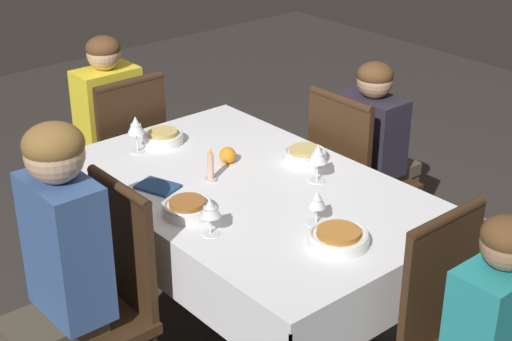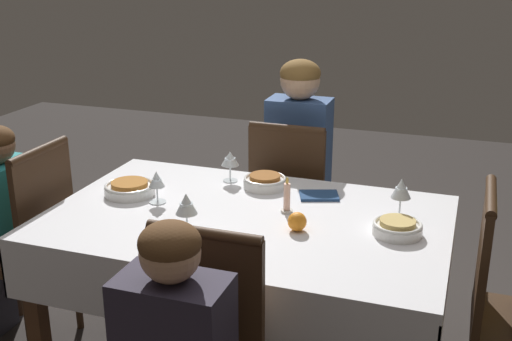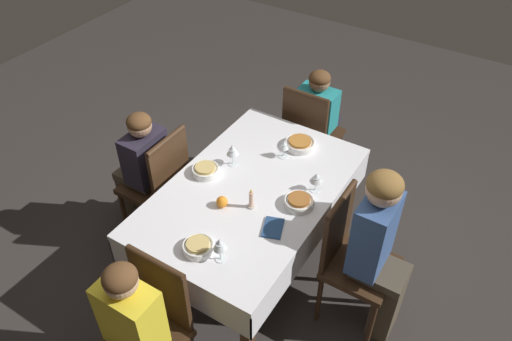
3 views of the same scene
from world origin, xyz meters
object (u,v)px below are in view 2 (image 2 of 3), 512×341
Objects in this scene: bowl_south at (221,246)px; napkin_red_folded at (319,196)px; wine_glass_west at (157,181)px; orange_fruit at (297,222)px; wine_glass_south at (186,205)px; wine_glass_east at (401,190)px; chair_east at (511,309)px; bowl_east at (397,227)px; bowl_north at (265,181)px; wine_glass_north at (230,160)px; bowl_west at (130,188)px; dining_table at (246,236)px; person_adult_denim at (301,162)px; chair_north at (292,202)px; candle_centerpiece at (287,199)px; chair_west at (27,239)px.

bowl_south is 0.97× the size of napkin_red_folded.
orange_fruit is at bearing -7.39° from wine_glass_west.
wine_glass_south is 0.97× the size of wine_glass_east.
chair_east reaches higher than wine_glass_south.
wine_glass_west is 0.72× the size of napkin_red_folded.
wine_glass_south reaches higher than bowl_east.
bowl_north is 1.35× the size of wine_glass_north.
bowl_west is 0.78m from napkin_red_folded.
dining_table is at bearing 89.65° from chair_east.
wine_glass_east reaches higher than wine_glass_north.
wine_glass_east is 0.89× the size of napkin_red_folded.
person_adult_denim reaches higher than bowl_south.
chair_north is 0.86m from bowl_west.
napkin_red_folded is at bearing 55.34° from wine_glass_south.
dining_table is at bearing 58.61° from wine_glass_south.
orange_fruit is 0.35m from napkin_red_folded.
person_adult_denim is 0.95m from bowl_west.
candle_centerpiece is at bearing 2.69° from bowl_west.
bowl_west is 1.10m from bowl_east.
bowl_east reaches higher than dining_table.
wine_glass_south is 0.49m from bowl_west.
person_adult_denim is 1.09m from wine_glass_south.
person_adult_denim is at bearing 92.23° from bowl_south.
wine_glass_south is at bearing 83.40° from person_adult_denim.
bowl_south is at bearing 108.77° from chair_east.
candle_centerpiece is (0.33, -0.26, -0.05)m from wine_glass_north.
bowl_north is 0.29m from candle_centerpiece.
bowl_south is at bearing -104.19° from candle_centerpiece.
bowl_north is (-1.00, 0.32, 0.24)m from chair_east.
wine_glass_north is (-1.17, 0.35, 0.31)m from chair_east.
bowl_south is at bearing -106.82° from napkin_red_folded.
chair_east is 6.95× the size of wine_glass_north.
bowl_south is 0.72m from wine_glass_east.
chair_west is at bearing -151.43° from wine_glass_north.
chair_west is 5.99× the size of wine_glass_south.
bowl_west is at bearing 164.16° from wine_glass_west.
wine_glass_north is at bearing 40.65° from bowl_west.
chair_east is 5.12× the size of napkin_red_folded.
bowl_west is 1.46× the size of candle_centerpiece.
chair_east reaches higher than bowl_east.
bowl_north reaches higher than dining_table.
wine_glass_east reaches higher than candle_centerpiece.
chair_west is 5.78× the size of wine_glass_east.
napkin_red_folded is (0.41, -0.06, -0.09)m from wine_glass_north.
person_adult_denim is at bearing -90.00° from chair_north.
orange_fruit is (0.08, -0.15, -0.02)m from candle_centerpiece.
bowl_west is 3.01× the size of orange_fruit.
wine_glass_south reaches higher than napkin_red_folded.
chair_north is 0.83m from orange_fruit.
wine_glass_north is 1.95× the size of orange_fruit.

